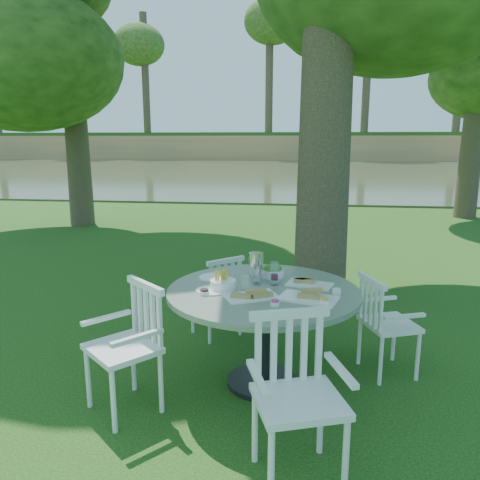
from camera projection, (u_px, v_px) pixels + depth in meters
name	position (u px, v px, depth m)	size (l,w,h in m)	color
ground	(238.00, 322.00, 4.99)	(140.00, 140.00, 0.00)	#11370B
table	(263.00, 307.00, 3.59)	(1.47, 1.47, 0.79)	black
chair_ne	(381.00, 318.00, 3.80)	(0.51, 0.53, 0.82)	white
chair_nw	(220.00, 290.00, 4.52)	(0.56, 0.56, 0.81)	white
chair_sw	(134.00, 336.00, 3.32)	(0.63, 0.63, 0.91)	white
chair_se	(294.00, 382.00, 2.67)	(0.59, 0.57, 0.94)	white
tableware	(258.00, 281.00, 3.62)	(1.13, 0.82, 0.24)	white
river	(291.00, 172.00, 27.27)	(100.00, 28.00, 0.12)	#353D24
far_bank	(301.00, 80.00, 43.26)	(100.00, 18.00, 15.20)	#AA7E4F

